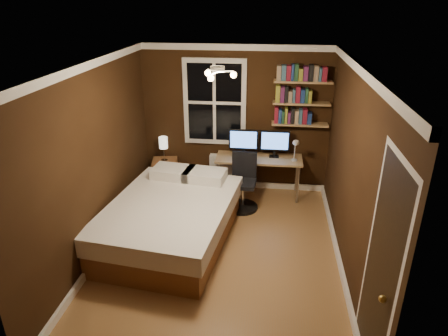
# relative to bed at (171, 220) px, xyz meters

# --- Properties ---
(floor) EXTENTS (4.20, 4.20, 0.00)m
(floor) POSITION_rel_bed_xyz_m (0.71, -0.24, -0.32)
(floor) COLOR olive
(floor) RESTS_ON ground
(wall_back) EXTENTS (3.20, 0.04, 2.50)m
(wall_back) POSITION_rel_bed_xyz_m (0.71, 1.86, 0.93)
(wall_back) COLOR black
(wall_back) RESTS_ON ground
(wall_left) EXTENTS (0.04, 4.20, 2.50)m
(wall_left) POSITION_rel_bed_xyz_m (-0.89, -0.24, 0.93)
(wall_left) COLOR black
(wall_left) RESTS_ON ground
(wall_right) EXTENTS (0.04, 4.20, 2.50)m
(wall_right) POSITION_rel_bed_xyz_m (2.31, -0.24, 0.93)
(wall_right) COLOR black
(wall_right) RESTS_ON ground
(ceiling) EXTENTS (3.20, 4.20, 0.02)m
(ceiling) POSITION_rel_bed_xyz_m (0.71, -0.24, 2.18)
(ceiling) COLOR white
(ceiling) RESTS_ON wall_back
(window) EXTENTS (1.06, 0.06, 1.46)m
(window) POSITION_rel_bed_xyz_m (0.36, 1.82, 1.23)
(window) COLOR white
(window) RESTS_ON wall_back
(door) EXTENTS (0.03, 0.82, 2.05)m
(door) POSITION_rel_bed_xyz_m (2.30, -1.79, 0.70)
(door) COLOR black
(door) RESTS_ON ground
(door_knob) EXTENTS (0.06, 0.06, 0.06)m
(door_knob) POSITION_rel_bed_xyz_m (2.26, -2.09, 0.68)
(door_knob) COLOR gold
(door_knob) RESTS_ON door
(ceiling_fixture) EXTENTS (0.44, 0.44, 0.18)m
(ceiling_fixture) POSITION_rel_bed_xyz_m (0.71, -0.34, 2.08)
(ceiling_fixture) COLOR beige
(ceiling_fixture) RESTS_ON ceiling
(bookshelf_lower) EXTENTS (0.92, 0.22, 0.03)m
(bookshelf_lower) POSITION_rel_bed_xyz_m (1.79, 1.74, 0.93)
(bookshelf_lower) COLOR tan
(bookshelf_lower) RESTS_ON wall_back
(books_row_lower) EXTENTS (0.60, 0.16, 0.23)m
(books_row_lower) POSITION_rel_bed_xyz_m (1.79, 1.74, 1.06)
(books_row_lower) COLOR maroon
(books_row_lower) RESTS_ON bookshelf_lower
(bookshelf_middle) EXTENTS (0.92, 0.22, 0.03)m
(bookshelf_middle) POSITION_rel_bed_xyz_m (1.79, 1.74, 1.28)
(bookshelf_middle) COLOR tan
(bookshelf_middle) RESTS_ON wall_back
(books_row_middle) EXTENTS (0.54, 0.16, 0.23)m
(books_row_middle) POSITION_rel_bed_xyz_m (1.79, 1.74, 1.41)
(books_row_middle) COLOR navy
(books_row_middle) RESTS_ON bookshelf_middle
(bookshelf_upper) EXTENTS (0.92, 0.22, 0.03)m
(bookshelf_upper) POSITION_rel_bed_xyz_m (1.79, 1.74, 1.63)
(bookshelf_upper) COLOR tan
(bookshelf_upper) RESTS_ON wall_back
(books_row_upper) EXTENTS (0.66, 0.16, 0.23)m
(books_row_upper) POSITION_rel_bed_xyz_m (1.79, 1.74, 1.76)
(books_row_upper) COLOR #225032
(books_row_upper) RESTS_ON bookshelf_upper
(bed) EXTENTS (1.85, 2.38, 0.75)m
(bed) POSITION_rel_bed_xyz_m (0.00, 0.00, 0.00)
(bed) COLOR brown
(bed) RESTS_ON ground
(nightstand) EXTENTS (0.50, 0.50, 0.53)m
(nightstand) POSITION_rel_bed_xyz_m (-0.51, 1.61, -0.05)
(nightstand) COLOR brown
(nightstand) RESTS_ON ground
(bedside_lamp) EXTENTS (0.15, 0.15, 0.44)m
(bedside_lamp) POSITION_rel_bed_xyz_m (-0.51, 1.61, 0.43)
(bedside_lamp) COLOR beige
(bedside_lamp) RESTS_ON nightstand
(radiator) EXTENTS (0.42, 0.15, 0.63)m
(radiator) POSITION_rel_bed_xyz_m (0.49, 1.74, -0.00)
(radiator) COLOR silver
(radiator) RESTS_ON ground
(desk) EXTENTS (1.45, 0.54, 0.69)m
(desk) POSITION_rel_bed_xyz_m (1.15, 1.56, 0.31)
(desk) COLOR tan
(desk) RESTS_ON ground
(monitor_left) EXTENTS (0.50, 0.12, 0.46)m
(monitor_left) POSITION_rel_bed_xyz_m (0.88, 1.64, 0.60)
(monitor_left) COLOR black
(monitor_left) RESTS_ON desk
(monitor_right) EXTENTS (0.50, 0.12, 0.46)m
(monitor_right) POSITION_rel_bed_xyz_m (1.40, 1.64, 0.60)
(monitor_right) COLOR black
(monitor_right) RESTS_ON desk
(desk_lamp) EXTENTS (0.14, 0.32, 0.44)m
(desk_lamp) POSITION_rel_bed_xyz_m (1.73, 1.43, 0.59)
(desk_lamp) COLOR silver
(desk_lamp) RESTS_ON desk
(office_chair) EXTENTS (0.51, 0.51, 0.92)m
(office_chair) POSITION_rel_bed_xyz_m (0.92, 1.06, 0.02)
(office_chair) COLOR black
(office_chair) RESTS_ON ground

